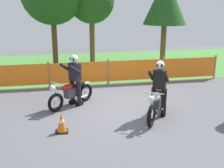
{
  "coord_description": "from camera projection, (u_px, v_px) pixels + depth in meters",
  "views": [
    {
      "loc": [
        -2.06,
        -8.61,
        3.41
      ],
      "look_at": [
        -0.44,
        -0.19,
        0.9
      ],
      "focal_mm": 46.78,
      "sensor_mm": 36.0,
      "label": 1
    }
  ],
  "objects": [
    {
      "name": "rider_trailing",
      "position": [
        75.0,
        78.0,
        9.53
      ],
      "size": [
        0.73,
        0.73,
        1.69
      ],
      "rotation": [
        0.0,
        0.0,
        -2.45
      ],
      "color": "black",
      "rests_on": "ground"
    },
    {
      "name": "tree_near_right",
      "position": [
        165.0,
        0.0,
        14.77
      ],
      "size": [
        2.22,
        2.22,
        4.61
      ],
      "color": "brown",
      "rests_on": "ground"
    },
    {
      "name": "motorcycle_trailing",
      "position": [
        71.0,
        93.0,
        9.52
      ],
      "size": [
        1.56,
        1.32,
        0.92
      ],
      "rotation": [
        0.0,
        0.0,
        -2.45
      ],
      "color": "black",
      "rests_on": "ground"
    },
    {
      "name": "grass_verge",
      "position": [
        96.0,
        65.0,
        15.56
      ],
      "size": [
        24.0,
        7.24,
        0.01
      ],
      "primitive_type": "cube",
      "color": "#4C8C3D",
      "rests_on": "ground"
    },
    {
      "name": "motorcycle_lead",
      "position": [
        157.0,
        103.0,
        8.58
      ],
      "size": [
        1.18,
        1.78,
        0.97
      ],
      "rotation": [
        0.0,
        0.0,
        -2.13
      ],
      "color": "black",
      "rests_on": "ground"
    },
    {
      "name": "barrier_fence",
      "position": [
        108.0,
        71.0,
        12.0
      ],
      "size": [
        9.65,
        0.08,
        1.05
      ],
      "color": "#997547",
      "rests_on": "ground"
    },
    {
      "name": "rider_lead",
      "position": [
        159.0,
        85.0,
        8.64
      ],
      "size": [
        0.71,
        0.79,
        1.69
      ],
      "rotation": [
        0.0,
        0.0,
        -2.13
      ],
      "color": "black",
      "rests_on": "ground"
    },
    {
      "name": "tree_near_left",
      "position": [
        92.0,
        1.0,
        15.36
      ],
      "size": [
        2.42,
        2.42,
        4.53
      ],
      "color": "brown",
      "rests_on": "ground"
    },
    {
      "name": "traffic_cone",
      "position": [
        61.0,
        123.0,
        7.7
      ],
      "size": [
        0.32,
        0.32,
        0.53
      ],
      "color": "black",
      "rests_on": "ground"
    },
    {
      "name": "ground",
      "position": [
        124.0,
        109.0,
        9.45
      ],
      "size": [
        24.0,
        24.0,
        0.02
      ],
      "primitive_type": "cube",
      "color": "#5B5B60"
    }
  ]
}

